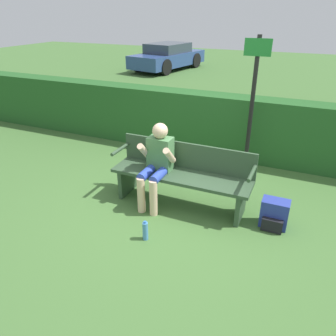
{
  "coord_description": "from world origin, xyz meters",
  "views": [
    {
      "loc": [
        1.48,
        -3.8,
        2.58
      ],
      "look_at": [
        -0.15,
        -0.1,
        0.61
      ],
      "focal_mm": 35.0,
      "sensor_mm": 36.0,
      "label": 1
    }
  ],
  "objects_px": {
    "backpack": "(274,215)",
    "person_seated": "(157,161)",
    "parked_car": "(168,57)",
    "water_bottle": "(145,231)",
    "signpost": "(253,97)",
    "park_bench": "(182,174)"
  },
  "relations": [
    {
      "from": "backpack",
      "to": "person_seated",
      "type": "bearing_deg",
      "value": -177.78
    },
    {
      "from": "backpack",
      "to": "parked_car",
      "type": "distance_m",
      "value": 12.38
    },
    {
      "from": "backpack",
      "to": "water_bottle",
      "type": "bearing_deg",
      "value": -146.93
    },
    {
      "from": "water_bottle",
      "to": "signpost",
      "type": "distance_m",
      "value": 2.82
    },
    {
      "from": "person_seated",
      "to": "water_bottle",
      "type": "height_order",
      "value": "person_seated"
    },
    {
      "from": "water_bottle",
      "to": "person_seated",
      "type": "bearing_deg",
      "value": 105.84
    },
    {
      "from": "person_seated",
      "to": "parked_car",
      "type": "distance_m",
      "value": 11.69
    },
    {
      "from": "park_bench",
      "to": "parked_car",
      "type": "xyz_separation_m",
      "value": [
        -4.92,
        10.63,
        0.11
      ]
    },
    {
      "from": "person_seated",
      "to": "signpost",
      "type": "bearing_deg",
      "value": 59.3
    },
    {
      "from": "water_bottle",
      "to": "parked_car",
      "type": "relative_size",
      "value": 0.06
    },
    {
      "from": "water_bottle",
      "to": "parked_car",
      "type": "xyz_separation_m",
      "value": [
        -4.82,
        11.61,
        0.45
      ]
    },
    {
      "from": "person_seated",
      "to": "water_bottle",
      "type": "relative_size",
      "value": 4.49
    },
    {
      "from": "water_bottle",
      "to": "park_bench",
      "type": "bearing_deg",
      "value": 84.58
    },
    {
      "from": "signpost",
      "to": "backpack",
      "type": "bearing_deg",
      "value": -65.8
    },
    {
      "from": "park_bench",
      "to": "signpost",
      "type": "height_order",
      "value": "signpost"
    },
    {
      "from": "park_bench",
      "to": "backpack",
      "type": "relative_size",
      "value": 5.21
    },
    {
      "from": "water_bottle",
      "to": "signpost",
      "type": "height_order",
      "value": "signpost"
    },
    {
      "from": "park_bench",
      "to": "backpack",
      "type": "bearing_deg",
      "value": -2.98
    },
    {
      "from": "signpost",
      "to": "person_seated",
      "type": "bearing_deg",
      "value": -120.7
    },
    {
      "from": "water_bottle",
      "to": "signpost",
      "type": "relative_size",
      "value": 0.12
    },
    {
      "from": "person_seated",
      "to": "backpack",
      "type": "relative_size",
      "value": 3.09
    },
    {
      "from": "person_seated",
      "to": "backpack",
      "type": "height_order",
      "value": "person_seated"
    }
  ]
}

